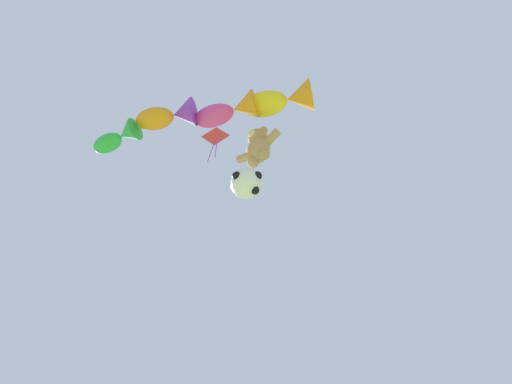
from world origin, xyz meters
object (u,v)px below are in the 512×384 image
(fish_kite_goldfin, at_px, (282,101))
(fish_kite_magenta, at_px, (229,111))
(diamond_kite, at_px, (215,138))
(teddy_bear_kite, at_px, (258,146))
(soccer_ball_kite, at_px, (247,183))
(fish_kite_tangerine, at_px, (169,116))
(fish_kite_emerald, at_px, (118,138))

(fish_kite_goldfin, bearing_deg, fish_kite_magenta, -149.56)
(diamond_kite, bearing_deg, teddy_bear_kite, -1.20)
(soccer_ball_kite, height_order, diamond_kite, diamond_kite)
(fish_kite_tangerine, bearing_deg, soccer_ball_kite, 59.19)
(fish_kite_magenta, height_order, fish_kite_tangerine, fish_kite_magenta)
(fish_kite_goldfin, xyz_separation_m, diamond_kite, (-3.55, 0.32, 2.01))
(soccer_ball_kite, relative_size, fish_kite_magenta, 0.44)
(fish_kite_tangerine, bearing_deg, fish_kite_goldfin, 33.55)
(fish_kite_emerald, bearing_deg, fish_kite_magenta, 27.92)
(teddy_bear_kite, xyz_separation_m, fish_kite_magenta, (-0.25, -1.16, 1.01))
(fish_kite_tangerine, xyz_separation_m, diamond_kite, (-0.46, 2.37, 2.21))
(fish_kite_goldfin, distance_m, fish_kite_emerald, 5.57)
(soccer_ball_kite, distance_m, fish_kite_emerald, 4.90)
(teddy_bear_kite, xyz_separation_m, fish_kite_goldfin, (1.26, -0.27, 1.15))
(fish_kite_tangerine, bearing_deg, teddy_bear_kite, 51.75)
(fish_kite_magenta, bearing_deg, fish_kite_tangerine, -143.69)
(fish_kite_goldfin, bearing_deg, soccer_ball_kite, 170.76)
(soccer_ball_kite, distance_m, fish_kite_magenta, 2.84)
(teddy_bear_kite, height_order, fish_kite_magenta, fish_kite_magenta)
(fish_kite_emerald, height_order, diamond_kite, diamond_kite)
(fish_kite_tangerine, bearing_deg, fish_kite_emerald, -160.79)
(fish_kite_emerald, relative_size, diamond_kite, 0.76)
(diamond_kite, bearing_deg, soccer_ball_kite, -1.31)
(fish_kite_tangerine, height_order, diamond_kite, diamond_kite)
(teddy_bear_kite, distance_m, fish_kite_emerald, 4.71)
(fish_kite_emerald, bearing_deg, teddy_bear_kite, 39.14)
(soccer_ball_kite, relative_size, fish_kite_emerald, 0.55)
(soccer_ball_kite, distance_m, fish_kite_tangerine, 3.70)
(fish_kite_emerald, bearing_deg, fish_kite_goldfin, 28.71)
(fish_kite_tangerine, bearing_deg, diamond_kite, 101.06)
(fish_kite_goldfin, height_order, fish_kite_emerald, fish_kite_goldfin)
(teddy_bear_kite, distance_m, diamond_kite, 3.90)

